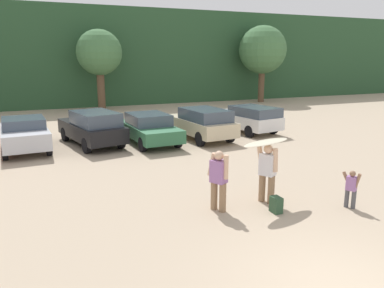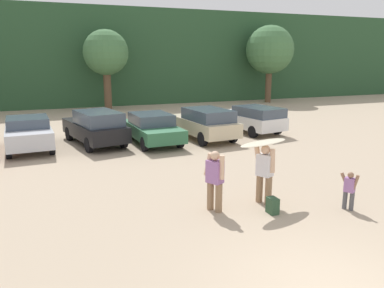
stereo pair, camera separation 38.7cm
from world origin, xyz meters
TOP-DOWN VIEW (x-y plane):
  - hillside_ridge at (0.00, 34.60)m, footprint 108.00×12.00m
  - tree_left at (0.22, 26.61)m, footprint 3.60×3.60m
  - tree_far_left at (15.30, 26.40)m, footprint 4.44×4.44m
  - parked_car_silver at (-5.42, 13.88)m, footprint 2.18×4.21m
  - parked_car_black at (-2.39, 13.85)m, footprint 2.81×4.99m
  - parked_car_forest_green at (0.26, 13.23)m, footprint 2.17×4.68m
  - parked_car_champagne at (3.06, 13.10)m, footprint 2.37×4.78m
  - parked_car_white at (6.25, 13.89)m, footprint 2.70×4.85m
  - person_adult at (1.19, 4.24)m, footprint 0.48×0.68m
  - person_child at (3.14, 2.95)m, footprint 0.32×0.51m
  - person_companion at (-0.40, 4.24)m, footprint 0.48×0.66m
  - surfboard_cream at (1.16, 4.30)m, footprint 1.88×1.01m
  - backpack_dropped at (1.01, 3.49)m, footprint 0.24×0.34m

SIDE VIEW (x-z plane):
  - backpack_dropped at x=1.01m, z-range 0.00..0.45m
  - person_child at x=3.14m, z-range 0.07..1.17m
  - parked_car_forest_green at x=0.26m, z-range 0.04..1.52m
  - parked_car_silver at x=-5.42m, z-range 0.05..1.58m
  - parked_car_white at x=6.25m, z-range 0.05..1.58m
  - parked_car_champagne at x=3.06m, z-range 0.06..1.69m
  - parked_car_black at x=-2.39m, z-range 0.04..1.74m
  - person_companion at x=-0.40m, z-range 0.11..1.83m
  - person_adult at x=1.19m, z-range 0.11..1.86m
  - surfboard_cream at x=1.16m, z-range 1.77..1.85m
  - hillside_ridge at x=0.00m, z-range 0.00..8.45m
  - tree_left at x=0.22m, z-range 1.32..7.70m
  - tree_far_left at x=15.30m, z-range 1.30..8.41m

